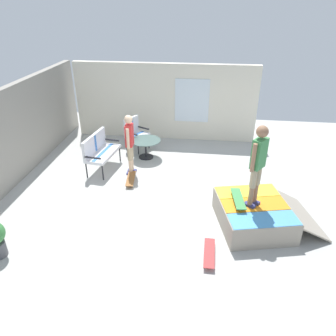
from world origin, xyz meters
TOP-DOWN VIEW (x-y plane):
  - ground_plane at (0.00, 0.00)m, footprint 12.00×12.00m
  - back_wall_cinderblock at (0.00, 4.00)m, footprint 9.00×0.20m
  - house_facade at (3.80, 0.49)m, footprint 0.23×6.00m
  - skate_ramp at (-0.80, -2.03)m, footprint 1.96×2.37m
  - patio_bench at (1.27, 2.00)m, footprint 1.31×0.72m
  - patio_chair_near_house at (2.72, 1.32)m, footprint 0.80×0.77m
  - patio_table at (2.13, 0.86)m, footprint 0.90×0.90m
  - person_watching at (1.12, 1.08)m, footprint 0.48×0.25m
  - person_skater at (-0.82, -1.93)m, footprint 0.40×0.36m
  - skateboard_by_bench at (0.65, 0.99)m, footprint 0.82×0.29m
  - skateboard_spare at (-1.89, -1.10)m, footprint 0.80×0.21m
  - skateboard_on_ramp at (-0.78, -1.65)m, footprint 0.82×0.28m

SIDE VIEW (x-z plane):
  - ground_plane at x=0.00m, z-range -0.10..0.00m
  - skateboard_by_bench at x=0.65m, z-range 0.03..0.14m
  - skateboard_spare at x=-1.89m, z-range 0.03..0.14m
  - skate_ramp at x=-0.80m, z-range 0.00..0.53m
  - patio_table at x=2.13m, z-range 0.12..0.69m
  - skateboard_on_ramp at x=-0.78m, z-range 0.56..0.66m
  - patio_chair_near_house at x=2.72m, z-range 0.10..1.12m
  - patio_bench at x=1.27m, z-range 0.11..1.13m
  - person_watching at x=1.12m, z-range 0.14..1.80m
  - back_wall_cinderblock at x=0.00m, z-range 0.00..2.39m
  - house_facade at x=3.80m, z-range 0.00..2.50m
  - person_skater at x=-0.82m, z-range 0.67..2.40m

